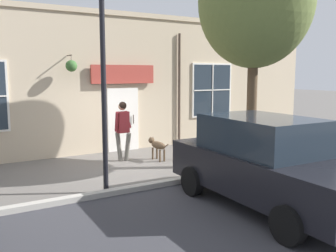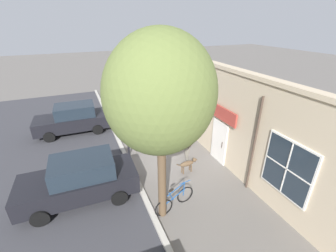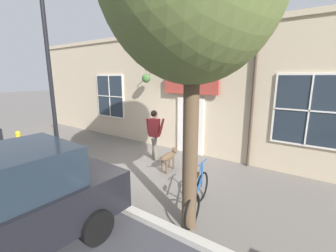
# 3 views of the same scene
# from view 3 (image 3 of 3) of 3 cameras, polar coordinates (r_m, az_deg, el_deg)

# --- Properties ---
(ground_plane) EXTENTS (90.00, 90.00, 0.00)m
(ground_plane) POSITION_cam_3_polar(r_m,az_deg,el_deg) (7.47, -7.45, -10.21)
(ground_plane) COLOR #66605B
(storefront_facade) EXTENTS (0.95, 18.00, 4.57)m
(storefront_facade) POSITION_cam_3_polar(r_m,az_deg,el_deg) (8.76, 2.74, 8.69)
(storefront_facade) COLOR #C6B293
(storefront_facade) RESTS_ON ground_plane
(pedestrian_walking) EXTENTS (0.55, 0.55, 1.77)m
(pedestrian_walking) POSITION_cam_3_polar(r_m,az_deg,el_deg) (7.68, -3.48, -1.08)
(pedestrian_walking) COLOR #6B665B
(pedestrian_walking) RESTS_ON ground_plane
(dog_on_leash) EXTENTS (1.09, 0.28, 0.67)m
(dog_on_leash) POSITION_cam_3_polar(r_m,az_deg,el_deg) (7.00, 0.28, -7.74)
(dog_on_leash) COLOR brown
(dog_on_leash) RESTS_ON ground_plane
(leaning_bicycle) EXTENTS (1.70, 0.40, 1.00)m
(leaning_bicycle) POSITION_cam_3_polar(r_m,az_deg,el_deg) (5.05, 7.58, -17.09)
(leaning_bicycle) COLOR black
(leaning_bicycle) RESTS_ON ground_plane
(street_lamp) EXTENTS (0.32, 0.32, 5.16)m
(street_lamp) POSITION_cam_3_polar(r_m,az_deg,el_deg) (7.06, -28.14, 14.95)
(street_lamp) COLOR black
(street_lamp) RESTS_ON ground_plane
(fire_hydrant) EXTENTS (0.34, 0.20, 0.77)m
(fire_hydrant) POSITION_cam_3_polar(r_m,az_deg,el_deg) (10.73, -33.69, -2.99)
(fire_hydrant) COLOR gold
(fire_hydrant) RESTS_ON ground_plane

